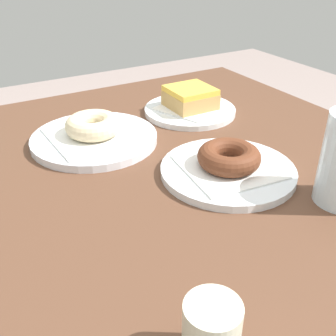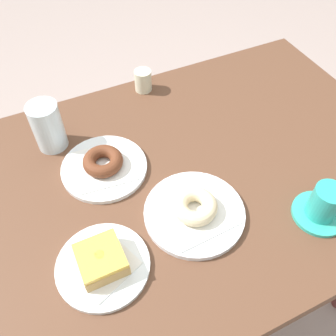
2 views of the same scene
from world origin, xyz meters
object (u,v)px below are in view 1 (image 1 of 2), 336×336
Objects in this scene: plate_sugar_ring at (94,139)px; donut_chocolate_ring at (229,157)px; plate_glazed_square at (190,110)px; donut_glazed_square at (190,97)px; donut_sugar_ring at (93,125)px; sugar_jar at (212,333)px; plate_chocolate_ring at (228,171)px.

plate_sugar_ring is 2.31× the size of donut_chocolate_ring.
donut_glazed_square is at bearing 90.00° from plate_glazed_square.
sugar_jar is (-0.07, -0.48, -0.00)m from donut_sugar_ring.
plate_sugar_ring is 1.07× the size of plate_chocolate_ring.
sugar_jar reaches higher than plate_glazed_square.
donut_sugar_ring reaches higher than plate_chocolate_ring.
donut_chocolate_ring is (0.00, 0.00, 0.03)m from plate_chocolate_ring.
sugar_jar reaches higher than plate_chocolate_ring.
donut_chocolate_ring is at bearing -56.59° from donut_sugar_ring.
donut_sugar_ring is at bearing 123.41° from plate_chocolate_ring.
donut_glazed_square is at bearing 70.62° from donut_chocolate_ring.
sugar_jar reaches higher than donut_sugar_ring.
plate_chocolate_ring is at bearing -109.38° from donut_glazed_square.
donut_sugar_ring is (0.00, 0.00, 0.03)m from plate_sugar_ring.
sugar_jar reaches higher than donut_glazed_square.
sugar_jar is (-0.22, -0.26, 0.03)m from plate_chocolate_ring.
plate_glazed_square is (0.23, 0.03, -0.03)m from donut_sugar_ring.
donut_sugar_ring is at bearing 123.41° from donut_chocolate_ring.
plate_chocolate_ring is 0.34m from sugar_jar.
donut_chocolate_ring is (-0.09, -0.25, 0.03)m from plate_glazed_square.
donut_sugar_ring is 0.48m from sugar_jar.
plate_chocolate_ring is 3.25× the size of sugar_jar.
donut_chocolate_ring is (-0.09, -0.25, -0.00)m from donut_glazed_square.
plate_glazed_square is at bearing 59.18° from sugar_jar.
plate_sugar_ring is 0.03m from donut_sugar_ring.
donut_chocolate_ring is at bearing 50.11° from sugar_jar.
plate_glazed_square is 0.27m from plate_chocolate_ring.
plate_sugar_ring is at bearing 123.41° from plate_chocolate_ring.
sugar_jar is (-0.22, -0.26, 0.00)m from donut_chocolate_ring.
donut_glazed_square is 1.37× the size of sugar_jar.
donut_chocolate_ring is at bearing -109.38° from donut_glazed_square.
plate_chocolate_ring is 2.15× the size of donut_chocolate_ring.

